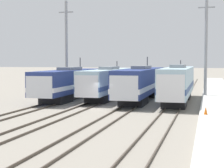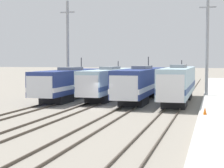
# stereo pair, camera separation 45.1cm
# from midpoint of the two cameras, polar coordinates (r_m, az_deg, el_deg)

# --- Properties ---
(ground_plane) EXTENTS (400.00, 400.00, 0.00)m
(ground_plane) POSITION_cam_midpoint_polar(r_m,az_deg,el_deg) (36.64, -1.51, -3.80)
(ground_plane) COLOR gray
(rail_pair_far_left) EXTENTS (1.51, 120.00, 0.15)m
(rail_pair_far_left) POSITION_cam_midpoint_polar(r_m,az_deg,el_deg) (38.91, -10.78, -3.31)
(rail_pair_far_left) COLOR #4C4238
(rail_pair_far_left) RESTS_ON ground_plane
(rail_pair_center_left) EXTENTS (1.51, 120.00, 0.15)m
(rail_pair_center_left) POSITION_cam_midpoint_polar(r_m,az_deg,el_deg) (37.28, -4.72, -3.56)
(rail_pair_center_left) COLOR #4C4238
(rail_pair_center_left) RESTS_ON ground_plane
(rail_pair_center_right) EXTENTS (1.51, 120.00, 0.15)m
(rail_pair_center_right) POSITION_cam_midpoint_polar(r_m,az_deg,el_deg) (36.10, 1.81, -3.79)
(rail_pair_center_right) COLOR #4C4238
(rail_pair_center_right) RESTS_ON ground_plane
(rail_pair_far_right) EXTENTS (1.51, 120.00, 0.15)m
(rail_pair_far_right) POSITION_cam_midpoint_polar(r_m,az_deg,el_deg) (35.42, 8.69, -3.97)
(rail_pair_far_right) COLOR #4C4238
(rail_pair_far_right) RESTS_ON ground_plane
(locomotive_far_left) EXTENTS (3.12, 17.27, 5.09)m
(locomotive_far_left) POSITION_cam_midpoint_polar(r_m,az_deg,el_deg) (45.34, -6.93, 0.18)
(locomotive_far_left) COLOR black
(locomotive_far_left) RESTS_ON ground_plane
(locomotive_center_left) EXTENTS (2.76, 18.32, 4.62)m
(locomotive_center_left) POSITION_cam_midpoint_polar(r_m,az_deg,el_deg) (46.15, -0.86, 0.30)
(locomotive_center_left) COLOR #232326
(locomotive_center_left) RESTS_ON ground_plane
(locomotive_center_right) EXTENTS (3.01, 19.33, 5.18)m
(locomotive_center_right) POSITION_cam_midpoint_polar(r_m,az_deg,el_deg) (43.80, 4.13, 0.19)
(locomotive_center_right) COLOR black
(locomotive_center_right) RESTS_ON ground_plane
(locomotive_far_right) EXTENTS (2.82, 17.54, 4.73)m
(locomotive_far_right) POSITION_cam_midpoint_polar(r_m,az_deg,el_deg) (42.15, 9.67, 0.13)
(locomotive_far_right) COLOR #232326
(locomotive_far_right) RESTS_ON ground_plane
(catenary_tower_left) EXTENTS (2.06, 0.38, 12.79)m
(catenary_tower_left) POSITION_cam_midpoint_polar(r_m,az_deg,el_deg) (51.70, -7.22, 5.59)
(catenary_tower_left) COLOR gray
(catenary_tower_left) RESTS_ON ground_plane
(catenary_tower_right) EXTENTS (2.06, 0.38, 12.79)m
(catenary_tower_right) POSITION_cam_midpoint_polar(r_m,az_deg,el_deg) (48.07, 13.86, 5.67)
(catenary_tower_right) COLOR gray
(catenary_tower_right) RESTS_ON ground_plane
(platform) EXTENTS (4.00, 120.00, 0.39)m
(platform) POSITION_cam_midpoint_polar(r_m,az_deg,el_deg) (35.25, 16.18, -3.92)
(platform) COLOR beige
(platform) RESTS_ON ground_plane
(traffic_cone) EXTENTS (0.30, 0.30, 0.63)m
(traffic_cone) POSITION_cam_midpoint_polar(r_m,az_deg,el_deg) (30.98, 13.69, -3.96)
(traffic_cone) COLOR orange
(traffic_cone) RESTS_ON platform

